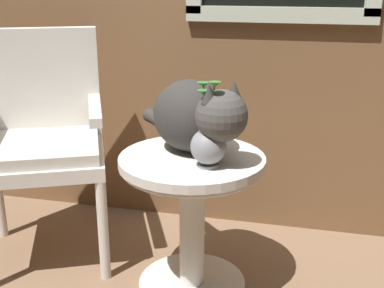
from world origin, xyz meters
TOP-DOWN VIEW (x-y plane):
  - wicker_side_table at (0.06, 0.16)m, footprint 0.56×0.56m
  - wicker_chair at (-0.67, 0.32)m, footprint 0.70×0.69m
  - cat at (0.06, 0.21)m, footprint 0.52×0.53m
  - pewter_vase_with_ivy at (0.14, 0.06)m, footprint 0.13×0.13m

SIDE VIEW (x-z plane):
  - wicker_side_table at x=0.06m, z-range 0.11..0.69m
  - wicker_chair at x=-0.67m, z-range 0.07..1.08m
  - pewter_vase_with_ivy at x=0.14m, z-range 0.51..0.83m
  - cat at x=0.06m, z-range 0.57..0.88m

